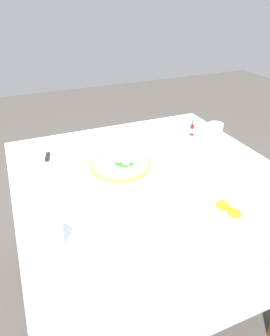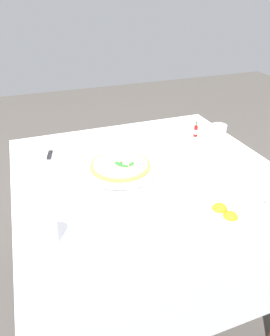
{
  "view_description": "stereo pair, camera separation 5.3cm",
  "coord_description": "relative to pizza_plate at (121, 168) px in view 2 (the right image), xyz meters",
  "views": [
    {
      "loc": [
        -1.0,
        0.49,
        1.44
      ],
      "look_at": [
        0.04,
        0.05,
        0.78
      ],
      "focal_mm": 32.81,
      "sensor_mm": 36.0,
      "label": 1
    },
    {
      "loc": [
        -1.02,
        0.44,
        1.44
      ],
      "look_at": [
        0.04,
        0.05,
        0.78
      ],
      "focal_mm": 32.81,
      "sensor_mm": 36.0,
      "label": 2
    }
  ],
  "objects": [
    {
      "name": "ground_plane",
      "position": [
        -0.07,
        -0.11,
        -0.77
      ],
      "size": [
        8.0,
        8.0,
        0.0
      ],
      "primitive_type": "plane",
      "color": "#4C4742"
    },
    {
      "name": "dining_table",
      "position": [
        -0.07,
        -0.11,
        -0.15
      ],
      "size": [
        1.11,
        1.11,
        0.76
      ],
      "color": "white",
      "rests_on": "ground_plane"
    },
    {
      "name": "pizza_plate",
      "position": [
        0.0,
        0.0,
        0.0
      ],
      "size": [
        0.33,
        0.33,
        0.02
      ],
      "color": "white",
      "rests_on": "dining_table"
    },
    {
      "name": "pizza",
      "position": [
        -0.0,
        -0.0,
        0.01
      ],
      "size": [
        0.26,
        0.26,
        0.02
      ],
      "color": "#C68E47",
      "rests_on": "pizza_plate"
    },
    {
      "name": "coffee_cup_far_right",
      "position": [
        -0.37,
        -0.41,
        0.02
      ],
      "size": [
        0.13,
        0.13,
        0.06
      ],
      "color": "white",
      "rests_on": "dining_table"
    },
    {
      "name": "coffee_cup_right_edge",
      "position": [
        -0.36,
        0.01,
        0.02
      ],
      "size": [
        0.13,
        0.13,
        0.07
      ],
      "color": "white",
      "rests_on": "dining_table"
    },
    {
      "name": "coffee_cup_near_left",
      "position": [
        -0.24,
        -0.22,
        0.02
      ],
      "size": [
        0.13,
        0.13,
        0.06
      ],
      "color": "white",
      "rests_on": "dining_table"
    },
    {
      "name": "water_glass_center_back",
      "position": [
        -0.34,
        0.34,
        0.04
      ],
      "size": [
        0.07,
        0.07,
        0.12
      ],
      "color": "white",
      "rests_on": "dining_table"
    },
    {
      "name": "water_glass_back_corner",
      "position": [
        0.05,
        -0.52,
        0.04
      ],
      "size": [
        0.07,
        0.07,
        0.11
      ],
      "color": "white",
      "rests_on": "dining_table"
    },
    {
      "name": "napkin_folded",
      "position": [
        0.25,
        0.26,
        -0.0
      ],
      "size": [
        0.25,
        0.2,
        0.02
      ],
      "rotation": [
        0.0,
        0.0,
        -0.33
      ],
      "color": "white",
      "rests_on": "dining_table"
    },
    {
      "name": "dinner_knife",
      "position": [
        0.25,
        0.26,
        0.01
      ],
      "size": [
        0.19,
        0.06,
        0.01
      ],
      "rotation": [
        0.0,
        0.0,
        -0.24
      ],
      "color": "silver",
      "rests_on": "napkin_folded"
    },
    {
      "name": "citrus_bowl",
      "position": [
        -0.45,
        -0.22,
        0.01
      ],
      "size": [
        0.15,
        0.15,
        0.06
      ],
      "color": "white",
      "rests_on": "dining_table"
    },
    {
      "name": "hot_sauce_bottle",
      "position": [
        0.2,
        -0.48,
        0.02
      ],
      "size": [
        0.02,
        0.02,
        0.08
      ],
      "color": "#B7140F",
      "rests_on": "dining_table"
    },
    {
      "name": "salt_shaker",
      "position": [
        0.22,
        -0.47,
        0.01
      ],
      "size": [
        0.03,
        0.03,
        0.06
      ],
      "color": "white",
      "rests_on": "dining_table"
    },
    {
      "name": "pepper_shaker",
      "position": [
        0.17,
        -0.49,
        0.01
      ],
      "size": [
        0.03,
        0.03,
        0.06
      ],
      "color": "white",
      "rests_on": "dining_table"
    },
    {
      "name": "menu_card",
      "position": [
        0.01,
        0.32,
        0.02
      ],
      "size": [
        0.06,
        0.07,
        0.06
      ],
      "rotation": [
        0.0,
        0.0,
        5.43
      ],
      "color": "white",
      "rests_on": "dining_table"
    }
  ]
}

